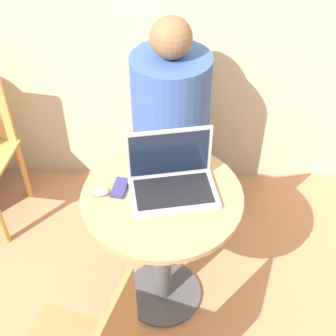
# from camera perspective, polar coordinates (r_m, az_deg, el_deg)

# --- Properties ---
(ground_plane) EXTENTS (12.00, 12.00, 0.00)m
(ground_plane) POSITION_cam_1_polar(r_m,az_deg,el_deg) (2.45, -0.57, -15.05)
(ground_plane) COLOR tan
(round_table) EXTENTS (0.66, 0.66, 0.71)m
(round_table) POSITION_cam_1_polar(r_m,az_deg,el_deg) (2.04, -0.67, -7.29)
(round_table) COLOR #4C4C51
(round_table) RESTS_ON ground_plane
(laptop) EXTENTS (0.38, 0.28, 0.25)m
(laptop) POSITION_cam_1_polar(r_m,az_deg,el_deg) (1.87, 0.46, -1.36)
(laptop) COLOR #B7B7BC
(laptop) RESTS_ON round_table
(cell_phone) EXTENTS (0.07, 0.12, 0.02)m
(cell_phone) POSITION_cam_1_polar(r_m,az_deg,el_deg) (1.91, -5.88, -2.41)
(cell_phone) COLOR navy
(cell_phone) RESTS_ON round_table
(computer_mouse) EXTENTS (0.07, 0.04, 0.03)m
(computer_mouse) POSITION_cam_1_polar(r_m,az_deg,el_deg) (1.89, -8.28, -2.90)
(computer_mouse) COLOR #B2B2B7
(computer_mouse) RESTS_ON round_table
(person_seated) EXTENTS (0.43, 0.62, 1.19)m
(person_seated) POSITION_cam_1_polar(r_m,az_deg,el_deg) (2.53, 0.54, 3.97)
(person_seated) COLOR #3D4766
(person_seated) RESTS_ON ground_plane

